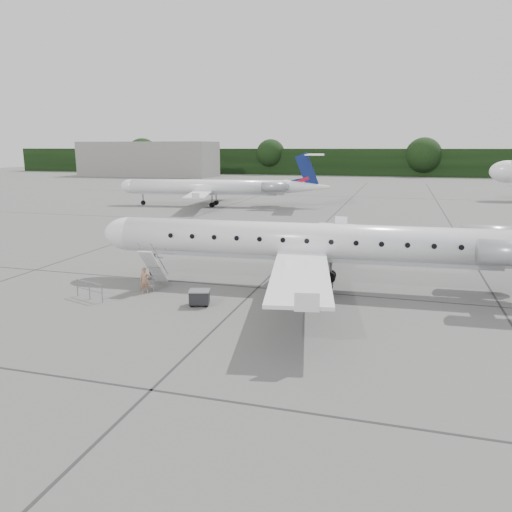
% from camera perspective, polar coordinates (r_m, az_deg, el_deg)
% --- Properties ---
extents(ground, '(320.00, 320.00, 0.00)m').
position_cam_1_polar(ground, '(27.06, 9.82, -5.88)').
color(ground, '#61615F').
rests_on(ground, ground).
extents(treeline, '(260.00, 4.00, 8.00)m').
position_cam_1_polar(treeline, '(155.68, 15.46, 10.26)').
color(treeline, black).
rests_on(treeline, ground).
extents(terminal_building, '(40.00, 14.00, 10.00)m').
position_cam_1_polar(terminal_building, '(153.87, -12.20, 10.78)').
color(terminal_building, slate).
rests_on(terminal_building, ground).
extents(main_regional_jet, '(31.74, 23.71, 7.82)m').
position_cam_1_polar(main_regional_jet, '(30.06, 6.42, 3.71)').
color(main_regional_jet, white).
rests_on(main_regional_jet, ground).
extents(airstair, '(0.98, 2.31, 2.45)m').
position_cam_1_polar(airstair, '(30.88, -11.62, -1.31)').
color(airstair, white).
rests_on(airstair, ground).
extents(passenger, '(0.67, 0.57, 1.56)m').
position_cam_1_polar(passenger, '(29.86, -12.59, -2.71)').
color(passenger, '#976952').
rests_on(passenger, ground).
extents(safety_railing, '(2.11, 0.78, 1.00)m').
position_cam_1_polar(safety_railing, '(29.54, -18.50, -3.78)').
color(safety_railing, gray).
rests_on(safety_railing, ground).
extents(baggage_cart, '(1.24, 1.11, 0.91)m').
position_cam_1_polar(baggage_cart, '(27.14, -6.48, -4.71)').
color(baggage_cart, black).
rests_on(baggage_cart, ground).
extents(bg_regional_left, '(31.75, 24.93, 7.60)m').
position_cam_1_polar(bg_regional_left, '(73.25, -5.66, 8.67)').
color(bg_regional_left, white).
rests_on(bg_regional_left, ground).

